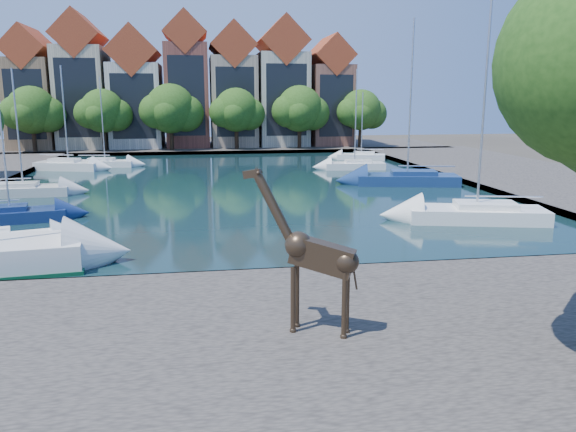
# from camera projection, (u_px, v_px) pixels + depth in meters

# --- Properties ---
(ground) EXTENTS (160.00, 160.00, 0.00)m
(ground) POSITION_uv_depth(u_px,v_px,m) (275.00, 280.00, 21.55)
(ground) COLOR #38332B
(ground) RESTS_ON ground
(water_basin) EXTENTS (38.00, 50.00, 0.08)m
(water_basin) POSITION_uv_depth(u_px,v_px,m) (235.00, 185.00, 44.72)
(water_basin) COLOR black
(water_basin) RESTS_ON ground
(near_quay) EXTENTS (50.00, 14.00, 0.50)m
(near_quay) POSITION_uv_depth(u_px,v_px,m) (310.00, 355.00, 14.73)
(near_quay) COLOR #514B46
(near_quay) RESTS_ON ground
(far_quay) EXTENTS (60.00, 16.00, 0.50)m
(far_quay) POSITION_uv_depth(u_px,v_px,m) (219.00, 147.00, 75.59)
(far_quay) COLOR #514B46
(far_quay) RESTS_ON ground
(right_quay) EXTENTS (14.00, 52.00, 0.50)m
(right_quay) POSITION_uv_depth(u_px,v_px,m) (524.00, 175.00, 48.51)
(right_quay) COLOR #514B46
(right_quay) RESTS_ON ground
(townhouse_west_end) EXTENTS (5.44, 9.18, 14.93)m
(townhouse_west_end) POSITION_uv_depth(u_px,v_px,m) (34.00, 93.00, 70.58)
(townhouse_west_end) COLOR #856648
(townhouse_west_end) RESTS_ON far_quay
(townhouse_west_mid) EXTENTS (5.94, 9.18, 16.79)m
(townhouse_west_mid) POSITION_uv_depth(u_px,v_px,m) (83.00, 86.00, 71.32)
(townhouse_west_mid) COLOR #BEAF92
(townhouse_west_mid) RESTS_ON far_quay
(townhouse_west_inner) EXTENTS (6.43, 9.18, 15.15)m
(townhouse_west_inner) POSITION_uv_depth(u_px,v_px,m) (136.00, 93.00, 72.50)
(townhouse_west_inner) COLOR beige
(townhouse_west_inner) RESTS_ON far_quay
(townhouse_center) EXTENTS (5.44, 9.18, 16.93)m
(townhouse_center) POSITION_uv_depth(u_px,v_px,m) (187.00, 85.00, 73.28)
(townhouse_center) COLOR brown
(townhouse_center) RESTS_ON far_quay
(townhouse_east_inner) EXTENTS (5.94, 9.18, 15.79)m
(townhouse_east_inner) POSITION_uv_depth(u_px,v_px,m) (233.00, 90.00, 74.33)
(townhouse_east_inner) COLOR tan
(townhouse_east_inner) RESTS_ON far_quay
(townhouse_east_mid) EXTENTS (6.43, 9.18, 16.65)m
(townhouse_east_mid) POSITION_uv_depth(u_px,v_px,m) (281.00, 88.00, 75.25)
(townhouse_east_mid) COLOR beige
(townhouse_east_mid) RESTS_ON far_quay
(townhouse_east_end) EXTENTS (5.44, 9.18, 14.43)m
(townhouse_east_end) POSITION_uv_depth(u_px,v_px,m) (329.00, 95.00, 76.45)
(townhouse_east_end) COLOR brown
(townhouse_east_end) RESTS_ON far_quay
(far_tree_far_west) EXTENTS (7.28, 5.60, 7.68)m
(far_tree_far_west) POSITION_uv_depth(u_px,v_px,m) (33.00, 112.00, 65.89)
(far_tree_far_west) COLOR #332114
(far_tree_far_west) RESTS_ON far_quay
(far_tree_west) EXTENTS (6.76, 5.20, 7.36)m
(far_tree_west) POSITION_uv_depth(u_px,v_px,m) (103.00, 112.00, 67.14)
(far_tree_west) COLOR #332114
(far_tree_west) RESTS_ON far_quay
(far_tree_mid_west) EXTENTS (7.80, 6.00, 8.00)m
(far_tree_mid_west) POSITION_uv_depth(u_px,v_px,m) (171.00, 110.00, 68.32)
(far_tree_mid_west) COLOR #332114
(far_tree_mid_west) RESTS_ON far_quay
(far_tree_mid_east) EXTENTS (7.02, 5.40, 7.52)m
(far_tree_mid_east) POSITION_uv_depth(u_px,v_px,m) (237.00, 111.00, 69.58)
(far_tree_mid_east) COLOR #332114
(far_tree_mid_east) RESTS_ON far_quay
(far_tree_east) EXTENTS (7.54, 5.80, 7.84)m
(far_tree_east) POSITION_uv_depth(u_px,v_px,m) (300.00, 110.00, 70.78)
(far_tree_east) COLOR #332114
(far_tree_east) RESTS_ON far_quay
(far_tree_far_east) EXTENTS (6.76, 5.20, 7.36)m
(far_tree_far_east) POSITION_uv_depth(u_px,v_px,m) (362.00, 111.00, 72.04)
(far_tree_far_east) COLOR #332114
(far_tree_far_east) RESTS_ON far_quay
(giraffe_statue) EXTENTS (2.97, 1.63, 4.50)m
(giraffe_statue) POSITION_uv_depth(u_px,v_px,m) (313.00, 255.00, 15.16)
(giraffe_statue) COLOR #37291B
(giraffe_statue) RESTS_ON near_quay
(sailboat_left_b) EXTENTS (6.08, 3.14, 10.59)m
(sailboat_left_b) POSITION_uv_depth(u_px,v_px,m) (10.00, 213.00, 31.10)
(sailboat_left_b) COLOR navy
(sailboat_left_b) RESTS_ON water_basin
(sailboat_left_c) EXTENTS (6.24, 2.44, 8.73)m
(sailboat_left_c) POSITION_uv_depth(u_px,v_px,m) (23.00, 189.00, 39.37)
(sailboat_left_c) COLOR silver
(sailboat_left_c) RESTS_ON water_basin
(sailboat_left_d) EXTENTS (6.42, 3.78, 9.64)m
(sailboat_left_d) POSITION_uv_depth(u_px,v_px,m) (68.00, 164.00, 53.16)
(sailboat_left_d) COLOR white
(sailboat_left_d) RESTS_ON water_basin
(sailboat_left_e) EXTENTS (5.77, 2.60, 8.72)m
(sailboat_left_e) POSITION_uv_depth(u_px,v_px,m) (105.00, 162.00, 55.83)
(sailboat_left_e) COLOR white
(sailboat_left_e) RESTS_ON water_basin
(sailboat_right_a) EXTENTS (7.86, 4.33, 12.03)m
(sailboat_right_a) POSITION_uv_depth(u_px,v_px,m) (477.00, 211.00, 31.15)
(sailboat_right_a) COLOR white
(sailboat_right_a) RESTS_ON water_basin
(sailboat_right_b) EXTENTS (8.27, 4.34, 12.61)m
(sailboat_right_b) POSITION_uv_depth(u_px,v_px,m) (407.00, 177.00, 44.33)
(sailboat_right_b) COLOR navy
(sailboat_right_b) RESTS_ON water_basin
(sailboat_right_c) EXTENTS (5.83, 2.53, 9.35)m
(sailboat_right_c) POSITION_uv_depth(u_px,v_px,m) (355.00, 164.00, 53.80)
(sailboat_right_c) COLOR white
(sailboat_right_c) RESTS_ON water_basin
(sailboat_right_d) EXTENTS (5.51, 3.42, 7.32)m
(sailboat_right_d) POSITION_uv_depth(u_px,v_px,m) (361.00, 155.00, 62.00)
(sailboat_right_d) COLOR white
(sailboat_right_d) RESTS_ON water_basin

